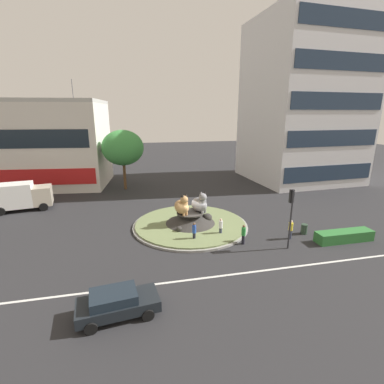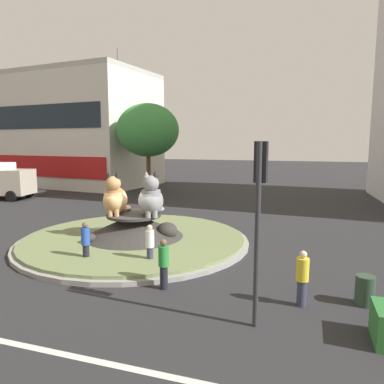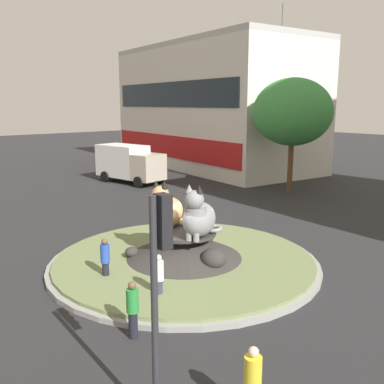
{
  "view_description": "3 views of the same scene",
  "coord_description": "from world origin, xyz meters",
  "px_view_note": "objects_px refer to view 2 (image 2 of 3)",
  "views": [
    {
      "loc": [
        -5.21,
        -24.53,
        10.5
      ],
      "look_at": [
        0.63,
        2.11,
        2.78
      ],
      "focal_mm": 26.14,
      "sensor_mm": 36.0,
      "label": 1
    },
    {
      "loc": [
        7.87,
        -15.27,
        4.83
      ],
      "look_at": [
        2.06,
        2.69,
        2.2
      ],
      "focal_mm": 33.68,
      "sensor_mm": 36.0,
      "label": 2
    },
    {
      "loc": [
        13.04,
        -10.69,
        6.5
      ],
      "look_at": [
        -0.84,
        1.14,
        2.75
      ],
      "focal_mm": 40.44,
      "sensor_mm": 36.0,
      "label": 3
    }
  ],
  "objects_px": {
    "cat_statue_calico": "(115,198)",
    "litter_bin": "(365,290)",
    "shophouse_block": "(58,130)",
    "broadleaf_tree_behind_island": "(148,130)",
    "pedestrian_yellow_shirt": "(302,277)",
    "pedestrian_blue_shirt": "(86,242)",
    "traffic_light_mast": "(259,199)",
    "pedestrian_white_shirt": "(150,244)",
    "cat_statue_grey": "(151,199)",
    "pedestrian_green_shirt": "(164,263)"
  },
  "relations": [
    {
      "from": "traffic_light_mast",
      "to": "shophouse_block",
      "type": "bearing_deg",
      "value": 50.53
    },
    {
      "from": "cat_statue_calico",
      "to": "broadleaf_tree_behind_island",
      "type": "distance_m",
      "value": 16.87
    },
    {
      "from": "traffic_light_mast",
      "to": "pedestrian_green_shirt",
      "type": "relative_size",
      "value": 2.87
    },
    {
      "from": "pedestrian_blue_shirt",
      "to": "litter_bin",
      "type": "height_order",
      "value": "pedestrian_blue_shirt"
    },
    {
      "from": "broadleaf_tree_behind_island",
      "to": "pedestrian_white_shirt",
      "type": "height_order",
      "value": "broadleaf_tree_behind_island"
    },
    {
      "from": "cat_statue_calico",
      "to": "shophouse_block",
      "type": "bearing_deg",
      "value": -158.11
    },
    {
      "from": "cat_statue_calico",
      "to": "litter_bin",
      "type": "relative_size",
      "value": 2.6
    },
    {
      "from": "shophouse_block",
      "to": "broadleaf_tree_behind_island",
      "type": "bearing_deg",
      "value": -13.98
    },
    {
      "from": "shophouse_block",
      "to": "pedestrian_yellow_shirt",
      "type": "bearing_deg",
      "value": -35.4
    },
    {
      "from": "cat_statue_calico",
      "to": "broadleaf_tree_behind_island",
      "type": "xyz_separation_m",
      "value": [
        -5.41,
        15.54,
        3.73
      ]
    },
    {
      "from": "cat_statue_calico",
      "to": "pedestrian_blue_shirt",
      "type": "distance_m",
      "value": 3.4
    },
    {
      "from": "pedestrian_yellow_shirt",
      "to": "litter_bin",
      "type": "relative_size",
      "value": 1.88
    },
    {
      "from": "pedestrian_white_shirt",
      "to": "pedestrian_green_shirt",
      "type": "height_order",
      "value": "pedestrian_green_shirt"
    },
    {
      "from": "broadleaf_tree_behind_island",
      "to": "litter_bin",
      "type": "distance_m",
      "value": 25.53
    },
    {
      "from": "shophouse_block",
      "to": "litter_bin",
      "type": "relative_size",
      "value": 26.25
    },
    {
      "from": "broadleaf_tree_behind_island",
      "to": "pedestrian_yellow_shirt",
      "type": "distance_m",
      "value": 24.88
    },
    {
      "from": "traffic_light_mast",
      "to": "pedestrian_yellow_shirt",
      "type": "distance_m",
      "value": 3.13
    },
    {
      "from": "broadleaf_tree_behind_island",
      "to": "pedestrian_blue_shirt",
      "type": "relative_size",
      "value": 4.86
    },
    {
      "from": "pedestrian_white_shirt",
      "to": "shophouse_block",
      "type": "bearing_deg",
      "value": 77.56
    },
    {
      "from": "pedestrian_yellow_shirt",
      "to": "pedestrian_green_shirt",
      "type": "bearing_deg",
      "value": 68.61
    },
    {
      "from": "shophouse_block",
      "to": "pedestrian_yellow_shirt",
      "type": "xyz_separation_m",
      "value": [
        28.02,
        -25.06,
        -5.27
      ]
    },
    {
      "from": "cat_statue_calico",
      "to": "pedestrian_white_shirt",
      "type": "bearing_deg",
      "value": 28.06
    },
    {
      "from": "shophouse_block",
      "to": "pedestrian_white_shirt",
      "type": "height_order",
      "value": "shophouse_block"
    },
    {
      "from": "traffic_light_mast",
      "to": "pedestrian_white_shirt",
      "type": "relative_size",
      "value": 2.93
    },
    {
      "from": "broadleaf_tree_behind_island",
      "to": "cat_statue_grey",
      "type": "bearing_deg",
      "value": -64.86
    },
    {
      "from": "cat_statue_grey",
      "to": "shophouse_block",
      "type": "relative_size",
      "value": 0.1
    },
    {
      "from": "broadleaf_tree_behind_island",
      "to": "litter_bin",
      "type": "relative_size",
      "value": 9.25
    },
    {
      "from": "pedestrian_blue_shirt",
      "to": "pedestrian_yellow_shirt",
      "type": "bearing_deg",
      "value": 154.01
    },
    {
      "from": "cat_statue_calico",
      "to": "pedestrian_yellow_shirt",
      "type": "relative_size",
      "value": 1.38
    },
    {
      "from": "pedestrian_white_shirt",
      "to": "pedestrian_green_shirt",
      "type": "bearing_deg",
      "value": -110.51
    },
    {
      "from": "pedestrian_blue_shirt",
      "to": "pedestrian_green_shirt",
      "type": "height_order",
      "value": "pedestrian_blue_shirt"
    },
    {
      "from": "pedestrian_blue_shirt",
      "to": "pedestrian_green_shirt",
      "type": "xyz_separation_m",
      "value": [
        3.88,
        -1.31,
        -0.02
      ]
    },
    {
      "from": "traffic_light_mast",
      "to": "pedestrian_yellow_shirt",
      "type": "xyz_separation_m",
      "value": [
        1.13,
        1.49,
        -2.5
      ]
    },
    {
      "from": "shophouse_block",
      "to": "pedestrian_blue_shirt",
      "type": "xyz_separation_m",
      "value": [
        19.79,
        -23.84,
        -5.24
      ]
    },
    {
      "from": "broadleaf_tree_behind_island",
      "to": "litter_bin",
      "type": "bearing_deg",
      "value": -50.44
    },
    {
      "from": "cat_statue_grey",
      "to": "traffic_light_mast",
      "type": "xyz_separation_m",
      "value": [
        5.79,
        -6.08,
        1.21
      ]
    },
    {
      "from": "broadleaf_tree_behind_island",
      "to": "shophouse_block",
      "type": "bearing_deg",
      "value": 159.63
    },
    {
      "from": "cat_statue_grey",
      "to": "pedestrian_white_shirt",
      "type": "xyz_separation_m",
      "value": [
        1.19,
        -2.79,
        -1.31
      ]
    },
    {
      "from": "cat_statue_calico",
      "to": "pedestrian_green_shirt",
      "type": "xyz_separation_m",
      "value": [
        4.32,
        -4.44,
        -1.27
      ]
    },
    {
      "from": "shophouse_block",
      "to": "pedestrian_yellow_shirt",
      "type": "distance_m",
      "value": 37.96
    },
    {
      "from": "pedestrian_green_shirt",
      "to": "cat_statue_calico",
      "type": "bearing_deg",
      "value": -133.65
    },
    {
      "from": "traffic_light_mast",
      "to": "litter_bin",
      "type": "xyz_separation_m",
      "value": [
        2.92,
        2.15,
        -2.94
      ]
    },
    {
      "from": "pedestrian_white_shirt",
      "to": "pedestrian_yellow_shirt",
      "type": "bearing_deg",
      "value": -73.65
    },
    {
      "from": "cat_statue_grey",
      "to": "pedestrian_green_shirt",
      "type": "height_order",
      "value": "cat_statue_grey"
    },
    {
      "from": "litter_bin",
      "to": "pedestrian_green_shirt",
      "type": "bearing_deg",
      "value": -173.06
    },
    {
      "from": "pedestrian_yellow_shirt",
      "to": "traffic_light_mast",
      "type": "bearing_deg",
      "value": 120.34
    },
    {
      "from": "cat_statue_calico",
      "to": "pedestrian_white_shirt",
      "type": "xyz_separation_m",
      "value": [
        2.96,
        -2.55,
        -1.29
      ]
    },
    {
      "from": "traffic_light_mast",
      "to": "litter_bin",
      "type": "height_order",
      "value": "traffic_light_mast"
    },
    {
      "from": "pedestrian_white_shirt",
      "to": "pedestrian_yellow_shirt",
      "type": "distance_m",
      "value": 5.99
    },
    {
      "from": "pedestrian_yellow_shirt",
      "to": "pedestrian_blue_shirt",
      "type": "distance_m",
      "value": 8.33
    }
  ]
}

